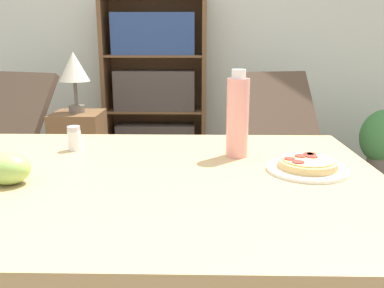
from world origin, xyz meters
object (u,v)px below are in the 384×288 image
object	(u,v)px
pizza_on_plate	(307,166)
side_table	(80,155)
drink_bottle	(238,116)
potted_plant_floor	(384,142)
grape_bunch	(7,169)
lounge_chair_far	(284,158)
salt_shaker	(74,138)
table_lamp	(74,70)
bookshelf	(155,88)

from	to	relation	value
pizza_on_plate	side_table	bearing A→B (deg)	123.92
drink_bottle	potted_plant_floor	size ratio (longest dim) A/B	0.46
drink_bottle	grape_bunch	bearing A→B (deg)	-156.16
pizza_on_plate	lounge_chair_far	world-z (taller)	lounge_chair_far
pizza_on_plate	grape_bunch	world-z (taller)	grape_bunch
drink_bottle	salt_shaker	world-z (taller)	drink_bottle
pizza_on_plate	lounge_chair_far	bearing A→B (deg)	79.91
pizza_on_plate	potted_plant_floor	bearing A→B (deg)	60.83
drink_bottle	salt_shaker	xyz separation A→B (m)	(-0.52, 0.06, -0.09)
salt_shaker	side_table	world-z (taller)	salt_shaker
pizza_on_plate	table_lamp	xyz separation A→B (m)	(-1.16, 1.73, 0.13)
salt_shaker	potted_plant_floor	world-z (taller)	salt_shaker
pizza_on_plate	potted_plant_floor	distance (m)	2.48
side_table	potted_plant_floor	bearing A→B (deg)	9.69
grape_bunch	lounge_chair_far	xyz separation A→B (m)	(1.09, 1.87, -0.52)
table_lamp	potted_plant_floor	bearing A→B (deg)	9.69
grape_bunch	side_table	world-z (taller)	grape_bunch
grape_bunch	table_lamp	bearing A→B (deg)	101.74
salt_shaker	potted_plant_floor	distance (m)	2.75
drink_bottle	lounge_chair_far	xyz separation A→B (m)	(0.49, 1.60, -0.61)
lounge_chair_far	side_table	bearing A→B (deg)	168.10
grape_bunch	potted_plant_floor	world-z (taller)	grape_bunch
pizza_on_plate	table_lamp	size ratio (longest dim) A/B	0.53
salt_shaker	table_lamp	distance (m)	1.60
bookshelf	grape_bunch	bearing A→B (deg)	-91.79
drink_bottle	bookshelf	bearing A→B (deg)	102.21
table_lamp	side_table	bearing A→B (deg)	104.04
bookshelf	potted_plant_floor	world-z (taller)	bookshelf
grape_bunch	salt_shaker	world-z (taller)	grape_bunch
side_table	table_lamp	world-z (taller)	table_lamp
grape_bunch	drink_bottle	size ratio (longest dim) A/B	0.48
lounge_chair_far	bookshelf	xyz separation A→B (m)	(-1.01, 0.77, 0.41)
salt_shaker	pizza_on_plate	bearing A→B (deg)	-15.99
potted_plant_floor	salt_shaker	bearing A→B (deg)	-134.51
drink_bottle	table_lamp	size ratio (longest dim) A/B	0.64
pizza_on_plate	grape_bunch	size ratio (longest dim) A/B	1.75
salt_shaker	bookshelf	size ratio (longest dim) A/B	0.05
grape_bunch	lounge_chair_far	size ratio (longest dim) A/B	0.14
grape_bunch	side_table	xyz separation A→B (m)	(-0.38, 1.85, -0.50)
salt_shaker	potted_plant_floor	size ratio (longest dim) A/B	0.14
pizza_on_plate	salt_shaker	xyz separation A→B (m)	(-0.71, 0.20, 0.02)
grape_bunch	bookshelf	world-z (taller)	bookshelf
lounge_chair_far	side_table	xyz separation A→B (m)	(-1.47, -0.02, 0.02)
grape_bunch	side_table	distance (m)	1.95
bookshelf	table_lamp	distance (m)	0.94
lounge_chair_far	table_lamp	bearing A→B (deg)	168.10
pizza_on_plate	grape_bunch	distance (m)	0.79
pizza_on_plate	drink_bottle	world-z (taller)	drink_bottle
pizza_on_plate	potted_plant_floor	size ratio (longest dim) A/B	0.38
bookshelf	salt_shaker	bearing A→B (deg)	-90.25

